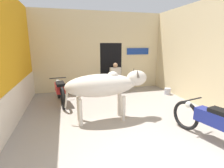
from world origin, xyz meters
name	(u,v)px	position (x,y,z in m)	size (l,w,h in m)	color
wall_left_shopfront	(6,60)	(-2.86, 2.72, 1.62)	(0.25, 5.46, 3.36)	orange
wall_back_with_doorway	(102,56)	(0.16, 5.69, 1.48)	(5.54, 0.93, 3.36)	beige
wall_right_with_door	(203,55)	(2.86, 2.68, 1.66)	(0.22, 5.46, 3.36)	beige
cow	(106,85)	(-0.47, 2.22, 0.97)	(2.22, 0.66, 1.39)	beige
motorcycle_near	(214,122)	(1.41, 0.57, 0.46)	(0.69, 2.02, 0.81)	black
motorcycle_far	(60,90)	(-1.69, 3.93, 0.47)	(0.58, 1.97, 0.83)	black
shopkeeper_seated	(116,77)	(0.55, 4.86, 0.65)	(0.45, 0.33, 1.25)	#3D3842
plastic_stool	(121,85)	(0.85, 5.09, 0.25)	(0.32, 0.32, 0.47)	#2856B2
bucket	(167,91)	(2.50, 3.96, 0.13)	(0.26, 0.26, 0.26)	#A8A8B2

